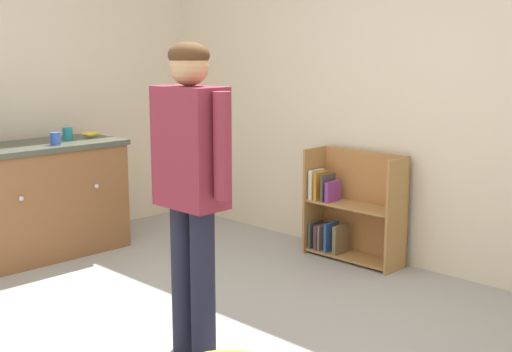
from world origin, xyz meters
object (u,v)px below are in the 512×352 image
(blue_cup, at_px, (56,138))
(teal_cup, at_px, (68,133))
(standing_person, at_px, (191,174))
(banana_bunch, at_px, (92,134))
(bookshelf, at_px, (351,212))
(kitchen_counter, at_px, (3,206))

(blue_cup, relative_size, teal_cup, 1.00)
(standing_person, xyz_separation_m, banana_bunch, (-2.27, 0.82, -0.07))
(standing_person, distance_m, banana_bunch, 2.41)
(standing_person, relative_size, blue_cup, 17.49)
(teal_cup, bearing_deg, bookshelf, 35.95)
(kitchen_counter, distance_m, teal_cup, 0.79)
(teal_cup, bearing_deg, standing_person, -15.10)
(standing_person, distance_m, teal_cup, 2.39)
(bookshelf, height_order, standing_person, standing_person)
(kitchen_counter, height_order, blue_cup, blue_cup)
(bookshelf, relative_size, standing_person, 0.51)
(blue_cup, distance_m, teal_cup, 0.31)
(kitchen_counter, bearing_deg, banana_bunch, 91.37)
(banana_bunch, relative_size, teal_cup, 1.67)
(standing_person, xyz_separation_m, teal_cup, (-2.31, 0.62, -0.05))
(banana_bunch, relative_size, blue_cup, 1.67)
(bookshelf, relative_size, teal_cup, 8.95)
(standing_person, relative_size, teal_cup, 17.49)
(bookshelf, distance_m, blue_cup, 2.37)
(standing_person, bearing_deg, kitchen_counter, 179.81)
(kitchen_counter, bearing_deg, blue_cup, 68.10)
(standing_person, bearing_deg, bookshelf, 102.38)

